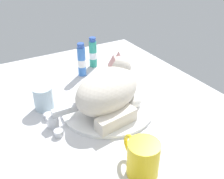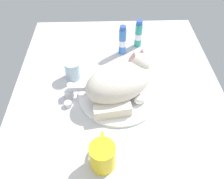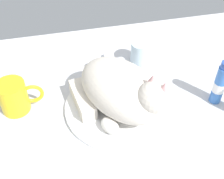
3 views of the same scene
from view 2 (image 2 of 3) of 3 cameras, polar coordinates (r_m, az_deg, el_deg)
The scene contains 8 objects.
ground_plane at distance 92.99cm, azimuth 1.53°, elevation -2.00°, with size 110.00×82.50×3.00cm, color silver.
sink_basin at distance 91.48cm, azimuth 1.55°, elevation -1.15°, with size 30.71×30.71×1.07cm, color white.
faucet at distance 90.96cm, azimuth -9.55°, elevation -0.59°, with size 12.19×9.99×5.59cm.
cat at distance 86.70cm, azimuth 2.20°, elevation 2.15°, with size 27.25×30.91×15.01cm.
coffee_mug at distance 71.72cm, azimuth -2.28°, elevation -15.50°, with size 12.00×7.70×9.27cm.
rinse_cup at distance 97.90cm, azimuth -9.38°, elevation 4.67°, with size 6.33×6.33×7.70cm.
toothpaste_bottle at distance 108.25cm, azimuth 2.52°, elevation 11.59°, with size 3.32×3.32×13.83cm.
mouthwash_bottle at distance 113.65cm, azimuth 6.35°, elevation 13.01°, with size 3.34×3.34×13.22cm.
Camera 2 is at (-61.99, 4.45, 67.66)cm, focal length 38.11 mm.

